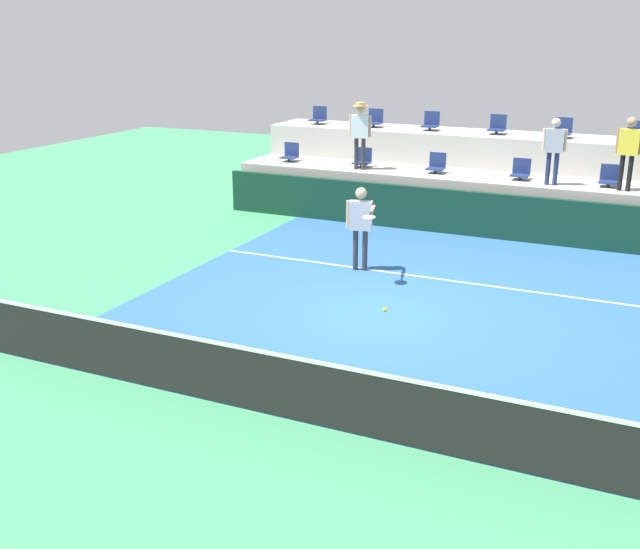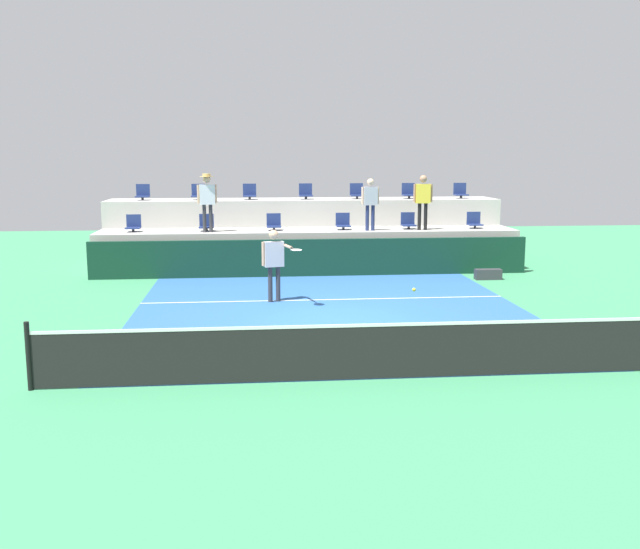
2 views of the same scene
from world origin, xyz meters
TOP-DOWN VIEW (x-y plane):
  - ground_plane at (0.00, 0.00)m, footprint 40.00×40.00m
  - court_inner_paint at (0.00, 1.00)m, footprint 9.00×10.00m
  - court_service_line at (0.00, 2.40)m, footprint 9.00×0.06m
  - tennis_net at (0.00, -4.00)m, footprint 10.48×0.08m
  - sponsor_backboard at (0.00, 6.00)m, footprint 13.00×0.16m
  - seating_tier_lower at (0.00, 7.30)m, footprint 13.00×1.80m
  - seating_tier_upper at (0.00, 9.10)m, footprint 13.00×1.80m
  - stadium_chair_lower_far_left at (-5.36, 7.23)m, footprint 0.44×0.40m
  - stadium_chair_lower_left at (-3.16, 7.23)m, footprint 0.44×0.40m
  - stadium_chair_lower_mid_left at (-1.09, 7.23)m, footprint 0.44×0.40m
  - stadium_chair_lower_mid_right at (1.08, 7.23)m, footprint 0.44×0.40m
  - stadium_chair_lower_right at (3.16, 7.23)m, footprint 0.44×0.40m
  - stadium_chair_lower_far_right at (5.30, 7.23)m, footprint 0.44×0.40m
  - stadium_chair_upper_far_left at (-5.31, 9.03)m, footprint 0.44×0.40m
  - stadium_chair_upper_left at (-3.51, 9.03)m, footprint 0.44×0.40m
  - stadium_chair_upper_mid_left at (-1.82, 9.03)m, footprint 0.44×0.40m
  - stadium_chair_upper_center at (0.05, 9.03)m, footprint 0.44×0.40m
  - stadium_chair_upper_mid_right at (1.77, 9.03)m, footprint 0.44×0.40m
  - stadium_chair_upper_right at (3.56, 9.03)m, footprint 0.44×0.40m
  - stadium_chair_upper_far_right at (5.36, 9.03)m, footprint 0.44×0.40m
  - tennis_player at (-1.24, 2.29)m, footprint 0.96×1.17m
  - spectator_with_hat at (-3.09, 6.85)m, footprint 0.60×0.47m
  - spectator_leaning_on_rail at (1.87, 6.85)m, footprint 0.57×0.23m
  - spectator_in_grey at (3.52, 6.85)m, footprint 0.60×0.25m
  - tennis_ball at (1.06, -2.63)m, footprint 0.07×0.07m
  - equipment_bag at (5.01, 4.90)m, footprint 0.76×0.28m

SIDE VIEW (x-z plane):
  - ground_plane at x=0.00m, z-range 0.00..0.00m
  - court_inner_paint at x=0.00m, z-range 0.00..0.01m
  - court_service_line at x=0.00m, z-range 0.01..0.01m
  - equipment_bag at x=5.01m, z-range 0.00..0.30m
  - tennis_net at x=0.00m, z-range -0.04..1.03m
  - sponsor_backboard at x=0.00m, z-range 0.00..1.10m
  - seating_tier_lower at x=0.00m, z-range 0.00..1.25m
  - seating_tier_upper at x=0.00m, z-range 0.00..2.10m
  - tennis_player at x=-1.24m, z-range 0.21..1.97m
  - tennis_ball at x=1.06m, z-range 1.15..1.22m
  - stadium_chair_lower_far_left at x=-5.36m, z-range 1.20..1.72m
  - stadium_chair_lower_left at x=-3.16m, z-range 1.20..1.72m
  - stadium_chair_lower_mid_left at x=-1.09m, z-range 1.20..1.72m
  - stadium_chair_lower_mid_right at x=1.08m, z-range 1.20..1.72m
  - stadium_chair_lower_right at x=3.16m, z-range 1.20..1.72m
  - stadium_chair_lower_far_right at x=5.30m, z-range 1.20..1.72m
  - spectator_leaning_on_rail at x=1.87m, z-range 1.40..3.00m
  - spectator_in_grey at x=3.52m, z-range 1.42..3.12m
  - stadium_chair_upper_far_left at x=-5.31m, z-range 2.05..2.57m
  - stadium_chair_upper_left at x=-3.51m, z-range 2.05..2.57m
  - stadium_chair_upper_mid_left at x=-1.82m, z-range 2.05..2.57m
  - stadium_chair_upper_center at x=0.05m, z-range 2.05..2.57m
  - stadium_chair_upper_mid_right at x=1.77m, z-range 2.05..2.57m
  - stadium_chair_upper_right at x=3.56m, z-range 2.05..2.57m
  - stadium_chair_upper_far_right at x=5.36m, z-range 2.05..2.57m
  - spectator_with_hat at x=-3.09m, z-range 1.45..3.21m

